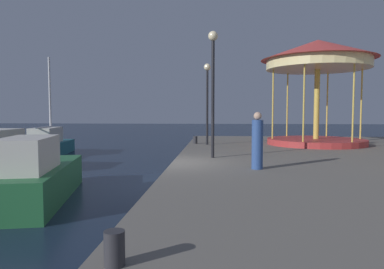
% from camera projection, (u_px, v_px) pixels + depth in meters
% --- Properties ---
extents(ground_plane, '(120.00, 120.00, 0.00)m').
position_uv_depth(ground_plane, '(172.00, 185.00, 12.16)').
color(ground_plane, '#162338').
extents(sailboat_teal, '(2.42, 5.63, 5.71)m').
position_uv_depth(sailboat_teal, '(46.00, 145.00, 20.11)').
color(sailboat_teal, '#19606B').
rests_on(sailboat_teal, ground).
extents(motorboat_green, '(2.66, 5.28, 1.87)m').
position_uv_depth(motorboat_green, '(36.00, 177.00, 9.91)').
color(motorboat_green, '#236638').
rests_on(motorboat_green, ground).
extents(carousel, '(5.83, 5.83, 5.45)m').
position_uv_depth(carousel, '(318.00, 66.00, 18.33)').
color(carousel, '#B23333').
rests_on(carousel, quay_dock).
extents(lamp_post_near_edge, '(0.36, 0.36, 4.71)m').
position_uv_depth(lamp_post_near_edge, '(213.00, 73.00, 13.10)').
color(lamp_post_near_edge, black).
rests_on(lamp_post_near_edge, quay_dock).
extents(lamp_post_mid_promenade, '(0.36, 0.36, 4.22)m').
position_uv_depth(lamp_post_mid_promenade, '(207.00, 89.00, 18.34)').
color(lamp_post_mid_promenade, black).
rests_on(lamp_post_mid_promenade, quay_dock).
extents(bollard_south, '(0.24, 0.24, 0.40)m').
position_uv_depth(bollard_south, '(195.00, 140.00, 19.07)').
color(bollard_south, '#2D2D33').
rests_on(bollard_south, quay_dock).
extents(bollard_center, '(0.24, 0.24, 0.40)m').
position_uv_depth(bollard_center, '(114.00, 248.00, 3.99)').
color(bollard_center, '#2D2D33').
rests_on(bollard_center, quay_dock).
extents(person_far_corner, '(0.34, 0.34, 1.73)m').
position_uv_depth(person_far_corner, '(257.00, 142.00, 10.64)').
color(person_far_corner, '#2D4C8C').
rests_on(person_far_corner, quay_dock).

